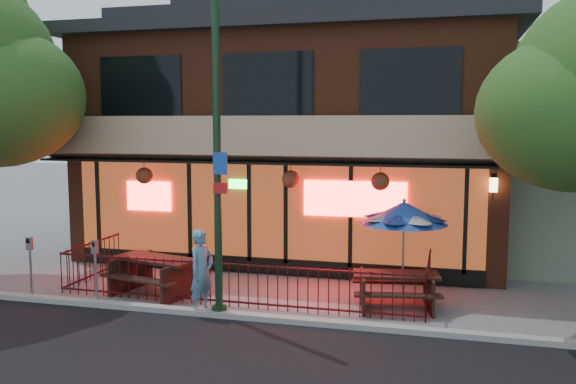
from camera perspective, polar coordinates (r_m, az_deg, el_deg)
name	(u,v)px	position (r m, az deg, el deg)	size (l,w,h in m)	color
ground	(226,309)	(13.46, -5.82, -10.88)	(80.00, 80.00, 0.00)	gray
curb	(218,314)	(12.99, -6.61, -11.25)	(80.00, 0.25, 0.12)	#999993
restaurant_building	(303,119)	(19.65, 1.39, 6.85)	(12.96, 9.49, 8.05)	brown
patio_fence	(234,275)	(13.74, -5.11, -7.77)	(8.44, 2.62, 1.00)	#3E0D11
street_light	(217,165)	(12.49, -6.63, 2.50)	(0.43, 0.32, 7.00)	#16321B
picnic_table_left	(156,270)	(14.71, -12.25, -7.16)	(2.37, 2.03, 0.87)	#331912
picnic_table_right	(396,285)	(13.53, 10.05, -8.58)	(2.05, 1.70, 0.78)	black
patio_umbrella	(404,213)	(14.29, 10.80, -1.92)	(2.00, 2.00, 2.28)	gray
pedestrian	(202,272)	(13.05, -8.08, -7.39)	(0.65, 0.43, 1.79)	#568AAD
parking_meter_near	(95,261)	(14.12, -17.59, -6.19)	(0.16, 0.14, 1.45)	#9EA2A7
parking_meter_far	(30,257)	(15.07, -22.99, -5.63)	(0.14, 0.12, 1.44)	gray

